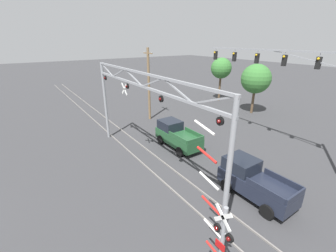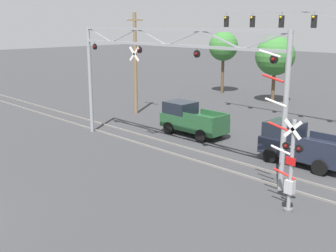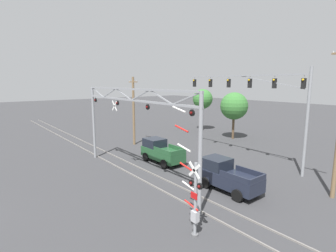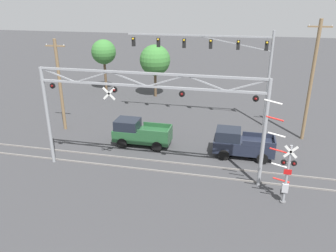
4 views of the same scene
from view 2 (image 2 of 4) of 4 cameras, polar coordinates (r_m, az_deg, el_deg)
name	(u,v)px [view 2 (image 2 of 4)]	position (r m, az deg, el deg)	size (l,w,h in m)	color
rail_track_near	(170,153)	(24.66, 0.24, -3.64)	(80.00, 0.08, 0.10)	gray
rail_track_far	(187,148)	(25.64, 2.52, -2.96)	(80.00, 0.08, 0.10)	gray
crossing_gantry	(166,68)	(23.45, -0.27, 7.89)	(15.16, 0.28, 7.17)	gray
crossing_signal_mast	(288,162)	(17.47, 15.98, -4.66)	(2.20, 0.35, 6.42)	gray
traffic_signal_span	(336,39)	(30.01, 21.77, 10.90)	(13.42, 0.39, 8.84)	gray
pickup_truck_lead	(191,119)	(28.60, 3.12, 0.90)	(4.73, 2.12, 2.15)	#23512D
pickup_truck_following	(300,145)	(23.78, 17.39, -2.43)	(4.57, 2.12, 2.15)	#1E2333
utility_pole_left	(135,63)	(34.90, -4.45, 8.57)	(1.80, 0.28, 8.24)	brown
background_tree_beyond_span	(223,47)	(45.68, 7.52, 10.62)	(3.09, 3.09, 6.55)	brown
background_tree_far_left_verge	(275,56)	(40.65, 14.30, 9.20)	(3.65, 3.65, 6.29)	brown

